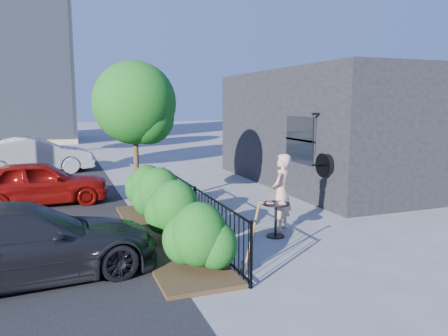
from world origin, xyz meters
name	(u,v)px	position (x,y,z in m)	size (l,w,h in m)	color
ground	(257,228)	(0.00, 0.00, 0.00)	(120.00, 120.00, 0.00)	gray
shop_building	(342,128)	(5.50, 4.50, 2.00)	(6.22, 9.00, 4.00)	black
fence	(195,210)	(-1.50, 0.00, 0.56)	(0.05, 6.05, 1.10)	black
planting_bed	(164,237)	(-2.20, 0.00, 0.04)	(1.30, 6.00, 0.08)	#382616
shrubs	(167,205)	(-2.10, 0.10, 0.70)	(1.10, 5.60, 1.24)	#124E12
patio_tree	(137,108)	(-2.24, 2.76, 2.76)	(2.20, 2.20, 3.94)	#3F2B19
cafe_table	(276,214)	(0.11, -0.73, 0.52)	(0.60, 0.60, 0.80)	black
woman	(281,193)	(0.43, -0.35, 0.88)	(0.64, 0.42, 1.77)	tan
shovel	(251,242)	(-1.25, -2.42, 0.56)	(0.43, 0.17, 1.28)	brown
car_red	(40,183)	(-4.80, 4.35, 0.64)	(1.52, 3.78, 1.29)	#9A100C
car_silver	(36,156)	(-5.16, 10.53, 0.74)	(1.58, 4.52, 1.49)	silver
car_darkgrey	(22,242)	(-4.86, -1.37, 0.64)	(1.80, 4.42, 1.28)	black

